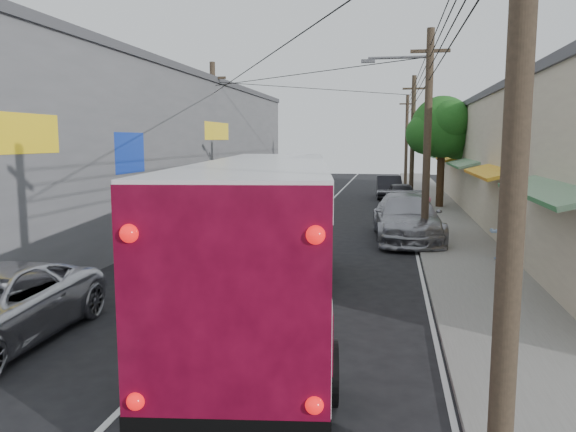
% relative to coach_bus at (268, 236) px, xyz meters
% --- Properties ---
extents(ground, '(120.00, 120.00, 0.00)m').
position_rel_coach_bus_xyz_m(ground, '(-1.19, -4.10, -1.86)').
color(ground, black).
rests_on(ground, ground).
extents(sidewalk, '(3.00, 80.00, 0.12)m').
position_rel_coach_bus_xyz_m(sidewalk, '(5.31, 15.90, -1.80)').
color(sidewalk, slate).
rests_on(sidewalk, ground).
extents(building_right, '(7.09, 40.00, 6.25)m').
position_rel_coach_bus_xyz_m(building_right, '(9.80, 17.90, 1.30)').
color(building_right, beige).
rests_on(building_right, ground).
extents(building_left, '(7.20, 36.00, 7.25)m').
position_rel_coach_bus_xyz_m(building_left, '(-9.68, 13.89, 1.80)').
color(building_left, slate).
rests_on(building_left, ground).
extents(utility_poles, '(11.80, 45.28, 8.00)m').
position_rel_coach_bus_xyz_m(utility_poles, '(1.94, 16.22, 2.27)').
color(utility_poles, '#473828').
rests_on(utility_poles, ground).
extents(street_tree, '(4.40, 4.00, 6.60)m').
position_rel_coach_bus_xyz_m(street_tree, '(5.69, 21.91, 2.82)').
color(street_tree, '#3F2B19').
rests_on(street_tree, ground).
extents(coach_bus, '(4.21, 12.66, 3.58)m').
position_rel_coach_bus_xyz_m(coach_bus, '(0.00, 0.00, 0.00)').
color(coach_bus, white).
rests_on(coach_bus, ground).
extents(parked_suv, '(3.00, 6.51, 1.84)m').
position_rel_coach_bus_xyz_m(parked_suv, '(3.41, 10.67, -0.93)').
color(parked_suv, '#9D9DA4').
rests_on(parked_suv, ground).
extents(parked_car_mid, '(2.14, 4.52, 1.49)m').
position_rel_coach_bus_xyz_m(parked_car_mid, '(3.41, 21.90, -1.11)').
color(parked_car_mid, '#27262C').
rests_on(parked_car_mid, ground).
extents(parked_car_far, '(1.89, 4.83, 1.57)m').
position_rel_coach_bus_xyz_m(parked_car_far, '(2.61, 27.41, -1.07)').
color(parked_car_far, black).
rests_on(parked_car_far, ground).
extents(pedestrian_near, '(0.72, 0.62, 1.68)m').
position_rel_coach_bus_xyz_m(pedestrian_near, '(4.21, 10.76, -0.89)').
color(pedestrian_near, pink).
rests_on(pedestrian_near, sidewalk).
extents(pedestrian_far, '(0.87, 0.69, 1.77)m').
position_rel_coach_bus_xyz_m(pedestrian_far, '(6.41, 6.84, -0.85)').
color(pedestrian_far, '#96B3DB').
rests_on(pedestrian_far, sidewalk).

